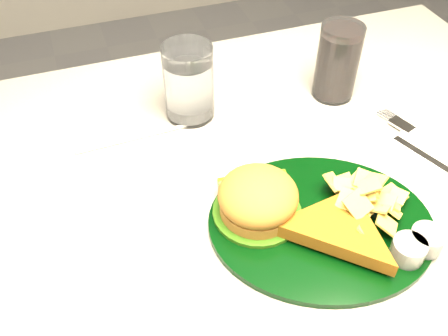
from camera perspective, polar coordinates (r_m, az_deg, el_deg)
The scene contains 6 objects.
table at distance 1.02m, azimuth 0.64°, elevation -17.27°, with size 1.20×0.80×0.75m, color #ADA79C, non-canonical shape.
dinner_plate at distance 0.66m, azimuth 11.29°, elevation -4.66°, with size 0.30×0.25×0.07m, color black, non-canonical shape.
water_glass at distance 0.81m, azimuth -4.06°, elevation 9.73°, with size 0.08×0.08×0.13m, color white.
cola_glass at distance 0.87m, azimuth 12.84°, elevation 11.73°, with size 0.07×0.07×0.13m, color black.
fork_napkin at distance 0.82m, azimuth 22.16°, elevation 1.30°, with size 0.13×0.17×0.01m, color white, non-canonical shape.
wrapped_straw at distance 0.80m, azimuth -10.40°, elevation 3.34°, with size 0.18×0.06×0.01m, color silver, non-canonical shape.
Camera 1 is at (-0.17, -0.45, 1.27)m, focal length 40.00 mm.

